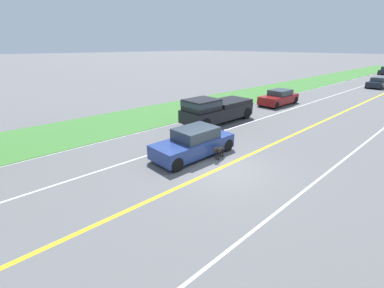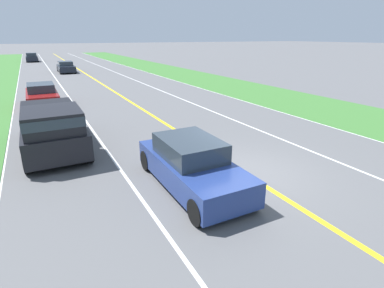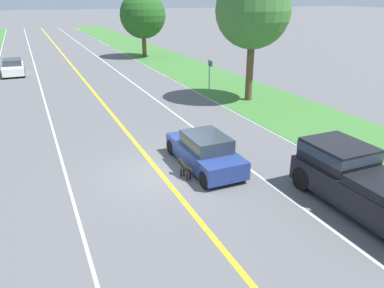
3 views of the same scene
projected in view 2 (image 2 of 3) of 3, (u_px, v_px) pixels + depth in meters
name	position (u px, v px, depth m)	size (l,w,h in m)	color
ground_plane	(244.00, 173.00, 9.73)	(400.00, 400.00, 0.00)	#5B5B5E
centre_divider_line	(244.00, 173.00, 9.73)	(0.18, 160.00, 0.01)	yellow
lane_edge_line_left	(377.00, 140.00, 12.79)	(0.14, 160.00, 0.01)	white
lane_dash_same_dir	(141.00, 199.00, 8.20)	(0.10, 160.00, 0.01)	white
lane_dash_oncoming	(319.00, 154.00, 11.26)	(0.10, 160.00, 0.01)	white
ego_car	(192.00, 165.00, 8.70)	(1.80, 4.34, 1.44)	navy
dog	(215.00, 158.00, 9.78)	(0.35, 1.07, 0.74)	black
pickup_truck	(52.00, 125.00, 11.49)	(2.13, 5.72, 1.88)	black
car_trailing_near	(42.00, 95.00, 18.97)	(1.82, 4.40, 1.38)	maroon
car_trailing_mid	(66.00, 67.00, 36.45)	(1.83, 4.26, 1.32)	black
car_trailing_far	(32.00, 58.00, 51.85)	(1.87, 4.29, 1.46)	black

